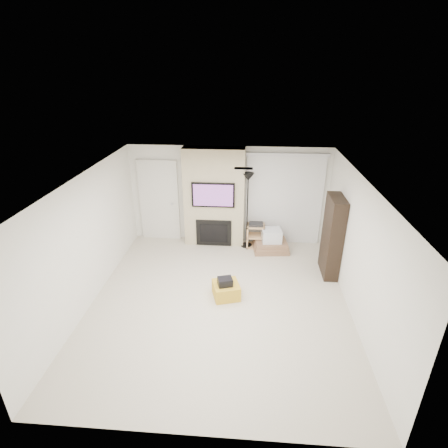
# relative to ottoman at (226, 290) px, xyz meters

# --- Properties ---
(floor) EXTENTS (5.00, 5.50, 0.00)m
(floor) POSITION_rel_ottoman_xyz_m (-0.12, -0.20, -0.15)
(floor) COLOR beige
(floor) RESTS_ON ground
(ceiling) EXTENTS (5.00, 5.50, 0.00)m
(ceiling) POSITION_rel_ottoman_xyz_m (-0.12, -0.20, 2.35)
(ceiling) COLOR white
(ceiling) RESTS_ON wall_back
(wall_back) EXTENTS (5.00, 0.00, 2.50)m
(wall_back) POSITION_rel_ottoman_xyz_m (-0.12, 2.55, 1.10)
(wall_back) COLOR white
(wall_back) RESTS_ON ground
(wall_front) EXTENTS (5.00, 0.00, 2.50)m
(wall_front) POSITION_rel_ottoman_xyz_m (-0.12, -2.95, 1.10)
(wall_front) COLOR white
(wall_front) RESTS_ON ground
(wall_left) EXTENTS (0.00, 5.50, 2.50)m
(wall_left) POSITION_rel_ottoman_xyz_m (-2.62, -0.20, 1.10)
(wall_left) COLOR white
(wall_left) RESTS_ON ground
(wall_right) EXTENTS (0.00, 5.50, 2.50)m
(wall_right) POSITION_rel_ottoman_xyz_m (2.38, -0.20, 1.10)
(wall_right) COLOR white
(wall_right) RESTS_ON ground
(hvac_vent) EXTENTS (0.35, 0.18, 0.01)m
(hvac_vent) POSITION_rel_ottoman_xyz_m (0.28, 0.60, 2.35)
(hvac_vent) COLOR silver
(hvac_vent) RESTS_ON ceiling
(ottoman) EXTENTS (0.62, 0.62, 0.30)m
(ottoman) POSITION_rel_ottoman_xyz_m (0.00, 0.00, 0.00)
(ottoman) COLOR gold
(ottoman) RESTS_ON floor
(black_bag) EXTENTS (0.33, 0.29, 0.16)m
(black_bag) POSITION_rel_ottoman_xyz_m (-0.02, -0.05, 0.23)
(black_bag) COLOR black
(black_bag) RESTS_ON ottoman
(fireplace_wall) EXTENTS (1.50, 0.47, 2.50)m
(fireplace_wall) POSITION_rel_ottoman_xyz_m (-0.47, 2.34, 1.09)
(fireplace_wall) COLOR tan
(fireplace_wall) RESTS_ON floor
(entry_door) EXTENTS (1.02, 0.11, 2.14)m
(entry_door) POSITION_rel_ottoman_xyz_m (-1.92, 2.52, 0.90)
(entry_door) COLOR silver
(entry_door) RESTS_ON floor
(vertical_blinds) EXTENTS (1.98, 0.10, 2.37)m
(vertical_blinds) POSITION_rel_ottoman_xyz_m (1.28, 2.50, 1.12)
(vertical_blinds) COLOR silver
(vertical_blinds) RESTS_ON floor
(floor_lamp) EXTENTS (0.29, 0.29, 1.94)m
(floor_lamp) POSITION_rel_ottoman_xyz_m (0.37, 2.20, 1.38)
(floor_lamp) COLOR black
(floor_lamp) RESTS_ON floor
(av_stand) EXTENTS (0.45, 0.38, 0.66)m
(av_stand) POSITION_rel_ottoman_xyz_m (0.60, 2.19, 0.20)
(av_stand) COLOR #DCAD76
(av_stand) RESTS_ON floor
(box_stack) EXTENTS (0.92, 0.74, 0.58)m
(box_stack) POSITION_rel_ottoman_xyz_m (0.98, 2.02, 0.07)
(box_stack) COLOR #8F694C
(box_stack) RESTS_ON floor
(bookshelf) EXTENTS (0.30, 0.80, 1.80)m
(bookshelf) POSITION_rel_ottoman_xyz_m (2.22, 1.07, 0.75)
(bookshelf) COLOR black
(bookshelf) RESTS_ON floor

